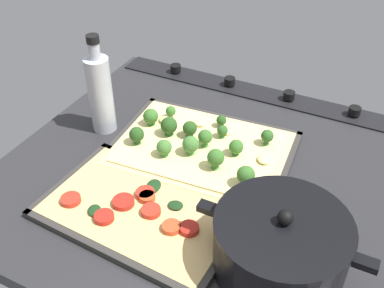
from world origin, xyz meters
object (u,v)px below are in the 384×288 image
Objects in this scene: baking_tray_back at (143,211)px; oil_bottle at (100,92)px; broccoli_pizza at (199,146)px; baking_tray_front at (201,152)px; veggie_pizza_back at (141,208)px; cooking_pot at (280,245)px.

oil_bottle is at bearing -41.46° from baking_tray_back.
broccoli_pizza is at bearing -177.24° from oil_bottle.
veggie_pizza_back reaches higher than baking_tray_front.
cooking_pot reaches higher than broccoli_pizza.
veggie_pizza_back reaches higher than baking_tray_back.
veggie_pizza_back is at bearing 138.16° from oil_bottle.
baking_tray_front is at bearing -96.29° from baking_tray_back.
baking_tray_back is at bearing -1.10° from cooking_pot.
broccoli_pizza is 24.17cm from oil_bottle.
cooking_pot is 50.39cm from oil_bottle.
veggie_pizza_back is 25.67cm from cooking_pot.
broccoli_pizza reaches higher than baking_tray_back.
cooking_pot is (-23.40, 20.27, 3.01)cm from broccoli_pizza.
oil_bottle is at bearing 3.07° from baking_tray_front.
broccoli_pizza is 0.98× the size of baking_tray_back.
baking_tray_front is 1.39× the size of cooking_pot.
baking_tray_front is 1.73× the size of oil_bottle.
oil_bottle is (23.33, 1.25, 8.94)cm from baking_tray_front.
baking_tray_back is (1.87, 19.78, -1.57)cm from broccoli_pizza.
baking_tray_front is 20.23cm from veggie_pizza_back.
baking_tray_front is at bearing -96.55° from veggie_pizza_back.
cooking_pot is at bearing 157.57° from oil_bottle.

